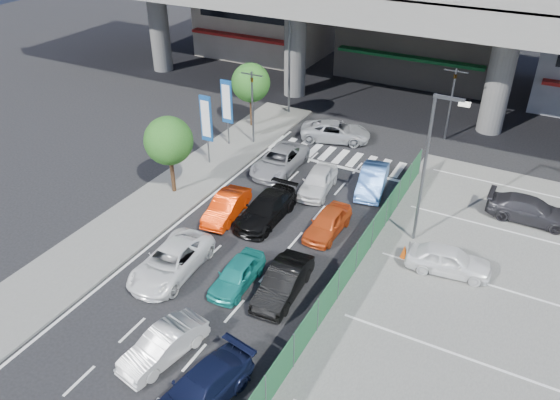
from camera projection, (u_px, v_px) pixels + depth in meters
The scene contains 27 objects.
ground at pixel (239, 263), 26.86m from camera, with size 120.00×120.00×0.00m, color black.
parking_lot at pixel (476, 311), 23.96m from camera, with size 12.00×28.00×0.06m, color #595957.
sidewalk_left at pixel (175, 191), 32.63m from camera, with size 4.00×30.00×0.12m, color #595957.
fence_run at pixel (348, 269), 25.02m from camera, with size 0.16×22.00×1.80m, color #1E5831, non-canonical shape.
traffic_light_left at pixel (252, 90), 36.29m from camera, with size 1.60×1.24×5.20m.
traffic_light_right at pixel (454, 86), 36.88m from camera, with size 1.60×1.24×5.20m.
street_lamp_right at pixel (429, 159), 26.00m from camera, with size 1.65×0.22×8.00m.
street_lamp_left at pixel (291, 54), 40.41m from camera, with size 1.65×0.22×8.00m.
signboard_near at pixel (206, 121), 34.14m from camera, with size 0.80×0.14×4.70m.
signboard_far at pixel (227, 104), 36.55m from camera, with size 0.80×0.14×4.70m.
tree_near at pixel (169, 141), 30.88m from camera, with size 2.80×2.80×4.80m.
tree_far at pixel (251, 83), 39.10m from camera, with size 2.80×2.80×4.80m.
hatch_white_back_mid at pixel (163, 345), 21.43m from camera, with size 1.34×3.84×1.27m, color silver.
minivan_navy_back at pixel (200, 390), 19.58m from camera, with size 1.84×4.53×1.31m, color black.
sedan_white_mid_left at pixel (171, 261), 25.86m from camera, with size 2.29×4.97×1.38m, color white.
taxi_teal_mid at pixel (237, 274), 25.16m from camera, with size 1.46×3.62×1.23m, color teal.
hatch_black_mid_right at pixel (283, 282), 24.56m from camera, with size 1.46×4.19×1.38m, color black.
taxi_orange_left at pixel (227, 207), 30.08m from camera, with size 1.36×3.90×1.29m, color #F63305.
sedan_black_mid at pixel (266, 209), 29.80m from camera, with size 1.93×4.76×1.38m, color black.
taxi_orange_right at pixel (328, 223), 28.75m from camera, with size 1.51×3.76×1.28m, color #D34B19.
wagon_silver_front_left at pixel (280, 161), 34.65m from camera, with size 2.29×4.97×1.38m, color gray.
sedan_white_front_mid at pixel (318, 181), 32.45m from camera, with size 1.63×4.05×1.38m, color white.
kei_truck_front_right at pixel (372, 180), 32.50m from camera, with size 1.46×4.19×1.38m, color #5891F0.
crossing_wagon_silver at pixel (336, 131), 38.46m from camera, with size 2.24×4.87×1.35m, color #AAADB2.
parked_sedan_white at pixel (449, 260), 25.88m from camera, with size 1.60×3.99×1.36m, color white.
parked_sedan_dgrey at pixel (530, 210), 29.66m from camera, with size 1.84×4.53×1.32m, color #2D2C31.
traffic_cone at pixel (404, 251), 26.96m from camera, with size 0.37×0.37×0.73m, color #DE4F0C.
Camera 1 is at (11.73, -17.81, 16.75)m, focal length 35.00 mm.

